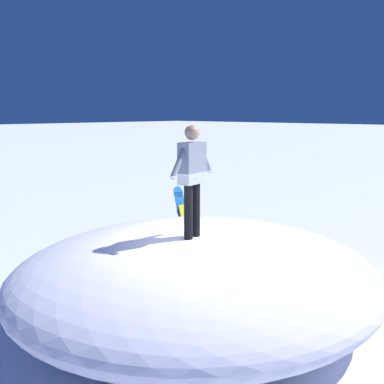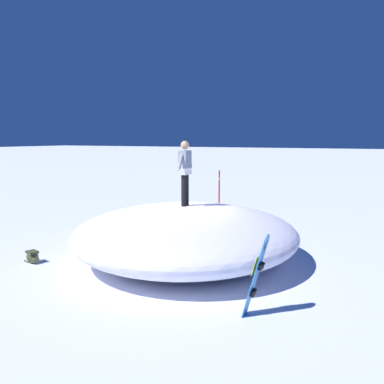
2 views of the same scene
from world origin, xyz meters
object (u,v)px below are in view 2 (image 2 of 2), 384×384
at_px(snowboarder_standing, 185,168).
at_px(snowboard_primary_upright, 257,274).
at_px(backpack_near, 33,257).
at_px(trail_marker_pole, 219,193).

distance_m(snowboarder_standing, snowboard_primary_upright, 4.40).
relative_size(backpack_near, trail_marker_pole, 0.30).
relative_size(snowboard_primary_upright, trail_marker_pole, 0.82).
relative_size(snowboarder_standing, snowboard_primary_upright, 1.10).
height_order(snowboard_primary_upright, trail_marker_pole, trail_marker_pole).
bearing_deg(backpack_near, trail_marker_pole, 166.33).
bearing_deg(snowboard_primary_upright, trail_marker_pole, -153.23).
distance_m(snowboard_primary_upright, backpack_near, 6.37).
bearing_deg(snowboarder_standing, trail_marker_pole, -166.46).
bearing_deg(backpack_near, snowboard_primary_upright, 85.58).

